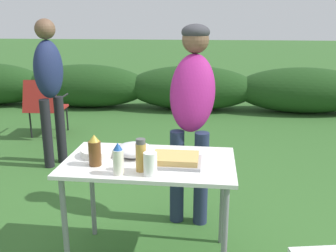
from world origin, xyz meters
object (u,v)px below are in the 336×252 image
(standing_person_in_olive_jacket, at_px, (49,79))
(camp_chair_green_behind_table, at_px, (45,104))
(plate_stack, at_px, (97,152))
(food_tray, at_px, (175,160))
(folding_table, at_px, (150,171))
(beer_bottle, at_px, (95,151))
(standing_person_in_dark_puffer, at_px, (192,102))
(paper_cup_stack, at_px, (150,164))
(mayo_bottle, at_px, (118,160))
(spice_jar, at_px, (141,155))
(mixing_bowl, at_px, (134,150))

(standing_person_in_olive_jacket, bearing_deg, camp_chair_green_behind_table, 57.29)
(plate_stack, bearing_deg, food_tray, -8.48)
(food_tray, distance_m, plate_stack, 0.54)
(folding_table, distance_m, plate_stack, 0.38)
(beer_bottle, relative_size, standing_person_in_dark_puffer, 0.13)
(paper_cup_stack, bearing_deg, plate_stack, 145.88)
(mayo_bottle, height_order, spice_jar, spice_jar)
(folding_table, distance_m, mixing_bowl, 0.18)
(camp_chair_green_behind_table, bearing_deg, food_tray, -56.13)
(plate_stack, height_order, beer_bottle, beer_bottle)
(standing_person_in_olive_jacket, bearing_deg, food_tray, -108.65)
(mayo_bottle, bearing_deg, spice_jar, 29.20)
(plate_stack, relative_size, mayo_bottle, 1.11)
(mixing_bowl, xyz_separation_m, camp_chair_green_behind_table, (-1.83, 2.60, -0.31))
(mixing_bowl, bearing_deg, camp_chair_green_behind_table, 125.15)
(plate_stack, distance_m, camp_chair_green_behind_table, 3.09)
(mixing_bowl, relative_size, mayo_bottle, 1.28)
(food_tray, distance_m, spice_jar, 0.25)
(paper_cup_stack, bearing_deg, standing_person_in_olive_jacket, 127.26)
(spice_jar, relative_size, standing_person_in_dark_puffer, 0.13)
(standing_person_in_olive_jacket, bearing_deg, paper_cup_stack, -114.17)
(mayo_bottle, xyz_separation_m, spice_jar, (0.12, 0.07, 0.01))
(spice_jar, height_order, standing_person_in_olive_jacket, standing_person_in_olive_jacket)
(food_tray, distance_m, paper_cup_stack, 0.24)
(food_tray, bearing_deg, mixing_bowl, 158.77)
(plate_stack, bearing_deg, spice_jar, -32.80)
(standing_person_in_dark_puffer, bearing_deg, paper_cup_stack, -96.92)
(plate_stack, bearing_deg, paper_cup_stack, -34.12)
(paper_cup_stack, bearing_deg, folding_table, 101.05)
(mayo_bottle, distance_m, spice_jar, 0.14)
(plate_stack, height_order, camp_chair_green_behind_table, camp_chair_green_behind_table)
(mayo_bottle, height_order, camp_chair_green_behind_table, mayo_bottle)
(mixing_bowl, height_order, paper_cup_stack, paper_cup_stack)
(folding_table, xyz_separation_m, plate_stack, (-0.36, 0.04, 0.10))
(mixing_bowl, xyz_separation_m, paper_cup_stack, (0.16, -0.31, 0.03))
(spice_jar, bearing_deg, mixing_bowl, 110.94)
(spice_jar, bearing_deg, food_tray, 35.86)
(folding_table, relative_size, standing_person_in_dark_puffer, 0.69)
(folding_table, height_order, camp_chair_green_behind_table, camp_chair_green_behind_table)
(food_tray, relative_size, standing_person_in_dark_puffer, 0.20)
(camp_chair_green_behind_table, bearing_deg, folding_table, -58.11)
(paper_cup_stack, distance_m, camp_chair_green_behind_table, 3.54)
(spice_jar, distance_m, standing_person_in_dark_puffer, 0.89)
(food_tray, bearing_deg, spice_jar, -144.14)
(plate_stack, relative_size, beer_bottle, 1.09)
(mixing_bowl, xyz_separation_m, standing_person_in_dark_puffer, (0.35, 0.59, 0.21))
(folding_table, relative_size, spice_jar, 5.44)
(beer_bottle, bearing_deg, standing_person_in_olive_jacket, 120.99)
(mayo_bottle, bearing_deg, standing_person_in_dark_puffer, 67.37)
(paper_cup_stack, relative_size, mayo_bottle, 0.71)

